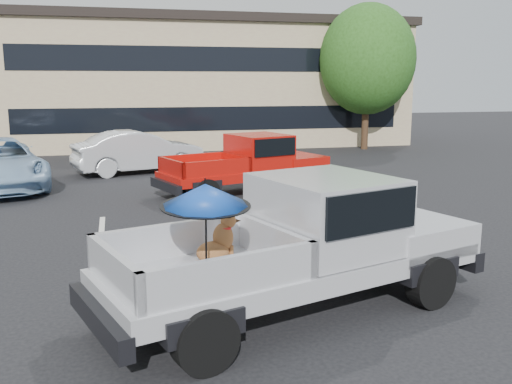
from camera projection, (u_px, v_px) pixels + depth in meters
ground at (274, 266)px, 10.05m from camera, size 90.00×90.00×0.00m
stripe_left at (100, 246)px, 11.25m from camera, size 0.12×5.00×0.01m
stripe_right at (380, 227)px, 12.66m from camera, size 0.12×5.00×0.01m
motel_building at (203, 81)px, 29.91m from camera, size 20.40×8.40×6.30m
tree_right at (367, 59)px, 26.62m from camera, size 4.46×4.46×6.78m
tree_back at (262, 60)px, 33.50m from camera, size 4.68×4.68×7.11m
silver_pickup at (312, 236)px, 8.04m from camera, size 6.02×3.60×2.06m
red_pickup at (255, 161)px, 16.61m from camera, size 5.40×3.26×1.68m
silver_sedan at (139, 152)px, 20.22m from camera, size 4.79×2.75×1.49m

